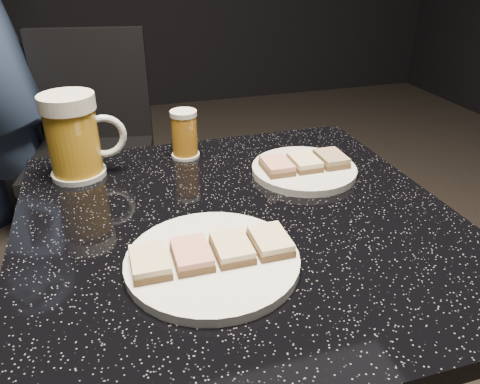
# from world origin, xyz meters

# --- Properties ---
(plate_large) EXTENTS (0.24, 0.24, 0.01)m
(plate_large) POSITION_xyz_m (-0.07, -0.10, 0.76)
(plate_large) COLOR white
(plate_large) RESTS_ON table
(plate_small) EXTENTS (0.20, 0.20, 0.01)m
(plate_small) POSITION_xyz_m (0.17, 0.13, 0.76)
(plate_small) COLOR silver
(plate_small) RESTS_ON table
(table) EXTENTS (0.70, 0.70, 0.75)m
(table) POSITION_xyz_m (0.00, 0.00, 0.51)
(table) COLOR black
(table) RESTS_ON floor
(beer_mug) EXTENTS (0.15, 0.10, 0.16)m
(beer_mug) POSITION_xyz_m (-0.24, 0.24, 0.83)
(beer_mug) COLOR silver
(beer_mug) RESTS_ON table
(beer_tumbler) EXTENTS (0.06, 0.06, 0.10)m
(beer_tumbler) POSITION_xyz_m (-0.04, 0.27, 0.80)
(beer_tumbler) COLOR silver
(beer_tumbler) RESTS_ON table
(chair) EXTENTS (0.48, 0.48, 0.88)m
(chair) POSITION_xyz_m (-0.24, 1.07, 0.50)
(chair) COLOR black
(chair) RESTS_ON floor
(canapes_on_plate_large) EXTENTS (0.22, 0.07, 0.02)m
(canapes_on_plate_large) POSITION_xyz_m (-0.07, -0.10, 0.77)
(canapes_on_plate_large) COLOR #4C3521
(canapes_on_plate_large) RESTS_ON plate_large
(canapes_on_plate_small) EXTENTS (0.16, 0.07, 0.02)m
(canapes_on_plate_small) POSITION_xyz_m (0.17, 0.13, 0.77)
(canapes_on_plate_small) COLOR #4C3521
(canapes_on_plate_small) RESTS_ON plate_small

